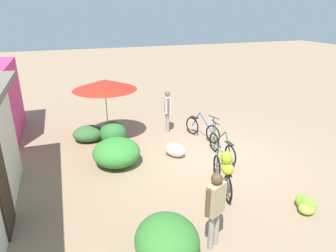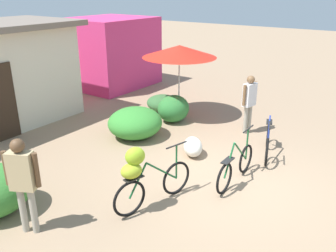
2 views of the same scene
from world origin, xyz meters
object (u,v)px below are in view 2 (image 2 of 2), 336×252
shop_pink (110,52)px  person_vendor (249,98)px  person_bystander (23,177)px  produce_sack (193,147)px  bicycle_near_pile (236,166)px  bicycle_leftmost (143,174)px  bicycle_center_loaded (268,141)px  market_umbrella (179,51)px

shop_pink → person_vendor: 6.88m
person_vendor → person_bystander: bearing=169.3°
produce_sack → person_vendor: (2.09, -0.46, 0.76)m
produce_sack → person_vendor: size_ratio=0.44×
bicycle_near_pile → person_vendor: size_ratio=1.04×
produce_sack → person_bystander: bearing=170.2°
shop_pink → bicycle_near_pile: bearing=-119.5°
bicycle_leftmost → person_bystander: (-1.59, 1.11, 0.31)m
bicycle_center_loaded → produce_sack: bicycle_center_loaded is taller
shop_pink → bicycle_near_pile: (-4.29, -7.58, -0.98)m
bicycle_leftmost → person_vendor: size_ratio=1.08×
bicycle_center_loaded → market_umbrella: bearing=72.0°
produce_sack → bicycle_center_loaded: bearing=-54.3°
shop_pink → person_vendor: (-1.64, -6.67, -0.35)m
bicycle_center_loaded → person_bystander: 5.48m
bicycle_leftmost → produce_sack: (2.39, 0.42, -0.48)m
market_umbrella → person_bystander: market_umbrella is taller
market_umbrella → bicycle_near_pile: (-2.65, -3.16, -1.67)m
shop_pink → person_bystander: bearing=-144.3°
market_umbrella → bicycle_leftmost: 5.16m
market_umbrella → shop_pink: bearing=69.6°
market_umbrella → produce_sack: (-2.08, -1.80, -1.80)m
shop_pink → produce_sack: bearing=-120.9°
bicycle_leftmost → produce_sack: bicycle_leftmost is taller
bicycle_center_loaded → person_bystander: size_ratio=0.99×
produce_sack → market_umbrella: bearing=40.8°
bicycle_near_pile → person_bystander: person_bystander is taller
produce_sack → bicycle_near_pile: bearing=-112.4°
market_umbrella → produce_sack: size_ratio=3.14×
market_umbrella → bicycle_center_loaded: size_ratio=1.34×
person_bystander → bicycle_near_pile: bearing=-31.0°
person_vendor → person_bystander: (-6.06, 1.15, 0.04)m
bicycle_near_pile → person_vendor: 2.87m
bicycle_near_pile → produce_sack: size_ratio=2.38×
shop_pink → bicycle_leftmost: bearing=-132.7°
bicycle_near_pile → bicycle_center_loaded: 1.59m
person_bystander → market_umbrella: bearing=10.4°
market_umbrella → produce_sack: bearing=-139.2°
shop_pink → bicycle_center_loaded: (-2.69, -7.65, -0.97)m
produce_sack → person_bystander: (-3.98, 0.68, 0.80)m
market_umbrella → person_bystander: size_ratio=1.32×
person_vendor → bicycle_center_loaded: bearing=-137.4°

